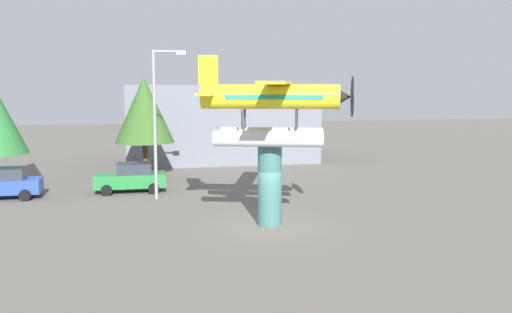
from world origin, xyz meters
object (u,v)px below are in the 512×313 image
object	(u,v)px
streetlight_primary	(158,114)
tree_east	(144,110)
car_mid_green	(131,178)
display_pedestal	(270,185)
storefront_building	(221,123)
car_near_blue	(3,183)
floatplane_monument	(273,107)

from	to	relation	value
streetlight_primary	tree_east	bearing A→B (deg)	95.19
car_mid_green	streetlight_primary	bearing A→B (deg)	123.03
display_pedestal	tree_east	size ratio (longest dim) A/B	0.54
storefront_building	tree_east	world-z (taller)	tree_east
display_pedestal	car_mid_green	size ratio (longest dim) A/B	0.89
streetlight_primary	tree_east	size ratio (longest dim) A/B	1.20
car_near_blue	streetlight_primary	xyz separation A→B (m)	(8.65, -1.88, 3.93)
floatplane_monument	car_near_blue	distance (m)	16.81
car_near_blue	tree_east	bearing A→B (deg)	-147.01
car_mid_green	tree_east	distance (m)	6.09
display_pedestal	streetlight_primary	distance (m)	8.97
storefront_building	display_pedestal	bearing A→B (deg)	-92.69
floatplane_monument	tree_east	world-z (taller)	floatplane_monument
floatplane_monument	streetlight_primary	size ratio (longest dim) A/B	1.23
floatplane_monument	storefront_building	size ratio (longest dim) A/B	0.66
streetlight_primary	car_mid_green	bearing A→B (deg)	123.03
display_pedestal	tree_east	bearing A→B (deg)	110.72
car_mid_green	streetlight_primary	size ratio (longest dim) A/B	0.50
car_near_blue	storefront_building	bearing A→B (deg)	-137.74
car_near_blue	display_pedestal	bearing A→B (deg)	146.23
car_near_blue	streetlight_primary	bearing A→B (deg)	167.75
floatplane_monument	streetlight_primary	xyz separation A→B (m)	(-4.83, 7.09, -0.60)
car_mid_green	storefront_building	xyz separation A→B (m)	(7.32, 12.51, 2.32)
car_near_blue	storefront_building	world-z (taller)	storefront_building
storefront_building	tree_east	distance (m)	10.24
floatplane_monument	streetlight_primary	bearing A→B (deg)	142.00
streetlight_primary	storefront_building	xyz separation A→B (m)	(5.74, 14.95, -1.60)
car_near_blue	storefront_building	xyz separation A→B (m)	(14.39, 13.07, 2.32)
floatplane_monument	tree_east	bearing A→B (deg)	128.87
streetlight_primary	storefront_building	world-z (taller)	streetlight_primary
car_near_blue	car_mid_green	xyz separation A→B (m)	(7.07, 0.56, 0.00)
car_mid_green	floatplane_monument	bearing A→B (deg)	123.93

